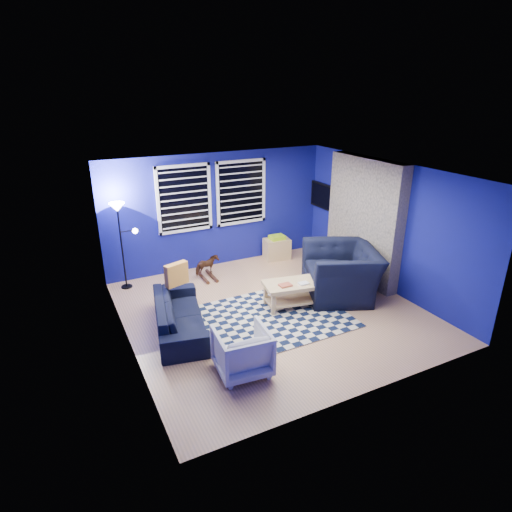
{
  "coord_description": "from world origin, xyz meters",
  "views": [
    {
      "loc": [
        -3.31,
        -5.94,
        3.77
      ],
      "look_at": [
        -0.17,
        0.3,
        0.99
      ],
      "focal_mm": 30.0,
      "sensor_mm": 36.0,
      "label": 1
    }
  ],
  "objects_px": {
    "coffee_table": "(291,290)",
    "floor_lamp": "(120,219)",
    "rocking_horse": "(207,266)",
    "tv": "(324,197)",
    "sofa": "(180,315)",
    "armchair_big": "(341,272)",
    "cabinet": "(277,248)",
    "armchair_bent": "(242,351)"
  },
  "relations": [
    {
      "from": "coffee_table",
      "to": "floor_lamp",
      "type": "xyz_separation_m",
      "value": [
        -2.53,
        2.18,
        1.08
      ]
    },
    {
      "from": "coffee_table",
      "to": "floor_lamp",
      "type": "relative_size",
      "value": 0.62
    },
    {
      "from": "armchair_bent",
      "to": "coffee_table",
      "type": "xyz_separation_m",
      "value": [
        1.62,
        1.35,
        0.0
      ]
    },
    {
      "from": "tv",
      "to": "cabinet",
      "type": "relative_size",
      "value": 1.62
    },
    {
      "from": "sofa",
      "to": "cabinet",
      "type": "distance_m",
      "value": 3.62
    },
    {
      "from": "tv",
      "to": "armchair_big",
      "type": "bearing_deg",
      "value": -115.45
    },
    {
      "from": "floor_lamp",
      "to": "armchair_big",
      "type": "bearing_deg",
      "value": -30.99
    },
    {
      "from": "armchair_big",
      "to": "rocking_horse",
      "type": "distance_m",
      "value": 2.76
    },
    {
      "from": "armchair_bent",
      "to": "coffee_table",
      "type": "relative_size",
      "value": 0.69
    },
    {
      "from": "sofa",
      "to": "armchair_big",
      "type": "bearing_deg",
      "value": -80.92
    },
    {
      "from": "armchair_big",
      "to": "cabinet",
      "type": "bearing_deg",
      "value": -152.67
    },
    {
      "from": "armchair_bent",
      "to": "cabinet",
      "type": "xyz_separation_m",
      "value": [
        2.53,
        3.53,
        -0.09
      ]
    },
    {
      "from": "tv",
      "to": "sofa",
      "type": "height_order",
      "value": "tv"
    },
    {
      "from": "rocking_horse",
      "to": "coffee_table",
      "type": "relative_size",
      "value": 0.47
    },
    {
      "from": "sofa",
      "to": "floor_lamp",
      "type": "relative_size",
      "value": 1.1
    },
    {
      "from": "sofa",
      "to": "armchair_bent",
      "type": "height_order",
      "value": "armchair_bent"
    },
    {
      "from": "armchair_big",
      "to": "coffee_table",
      "type": "distance_m",
      "value": 1.11
    },
    {
      "from": "rocking_horse",
      "to": "tv",
      "type": "bearing_deg",
      "value": -101.12
    },
    {
      "from": "tv",
      "to": "coffee_table",
      "type": "relative_size",
      "value": 0.93
    },
    {
      "from": "tv",
      "to": "cabinet",
      "type": "distance_m",
      "value": 1.62
    },
    {
      "from": "tv",
      "to": "floor_lamp",
      "type": "bearing_deg",
      "value": 177.81
    },
    {
      "from": "armchair_big",
      "to": "coffee_table",
      "type": "relative_size",
      "value": 1.35
    },
    {
      "from": "sofa",
      "to": "armchair_big",
      "type": "relative_size",
      "value": 1.31
    },
    {
      "from": "sofa",
      "to": "rocking_horse",
      "type": "distance_m",
      "value": 2.07
    },
    {
      "from": "sofa",
      "to": "armchair_bent",
      "type": "bearing_deg",
      "value": -151.74
    },
    {
      "from": "rocking_horse",
      "to": "floor_lamp",
      "type": "xyz_separation_m",
      "value": [
        -1.59,
        0.31,
        1.15
      ]
    },
    {
      "from": "armchair_big",
      "to": "cabinet",
      "type": "distance_m",
      "value": 2.2
    },
    {
      "from": "armchair_big",
      "to": "armchair_bent",
      "type": "distance_m",
      "value": 3.03
    },
    {
      "from": "cabinet",
      "to": "tv",
      "type": "bearing_deg",
      "value": -1.77
    },
    {
      "from": "armchair_bent",
      "to": "rocking_horse",
      "type": "xyz_separation_m",
      "value": [
        0.68,
        3.21,
        -0.06
      ]
    },
    {
      "from": "floor_lamp",
      "to": "cabinet",
      "type": "bearing_deg",
      "value": 0.02
    },
    {
      "from": "sofa",
      "to": "armchair_big",
      "type": "height_order",
      "value": "armchair_big"
    },
    {
      "from": "cabinet",
      "to": "floor_lamp",
      "type": "distance_m",
      "value": 3.64
    },
    {
      "from": "sofa",
      "to": "floor_lamp",
      "type": "bearing_deg",
      "value": 24.03
    },
    {
      "from": "sofa",
      "to": "coffee_table",
      "type": "bearing_deg",
      "value": -82.13
    },
    {
      "from": "armchair_bent",
      "to": "rocking_horse",
      "type": "bearing_deg",
      "value": -96.74
    },
    {
      "from": "sofa",
      "to": "floor_lamp",
      "type": "xyz_separation_m",
      "value": [
        -0.46,
        2.05,
        1.15
      ]
    },
    {
      "from": "armchair_big",
      "to": "rocking_horse",
      "type": "height_order",
      "value": "armchair_big"
    },
    {
      "from": "rocking_horse",
      "to": "sofa",
      "type": "bearing_deg",
      "value": 133.15
    },
    {
      "from": "rocking_horse",
      "to": "coffee_table",
      "type": "xyz_separation_m",
      "value": [
        0.93,
        -1.86,
        0.06
      ]
    },
    {
      "from": "floor_lamp",
      "to": "coffee_table",
      "type": "bearing_deg",
      "value": -40.76
    },
    {
      "from": "tv",
      "to": "floor_lamp",
      "type": "distance_m",
      "value": 4.58
    }
  ]
}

